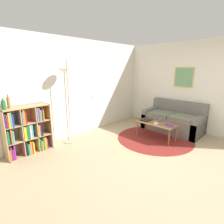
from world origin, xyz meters
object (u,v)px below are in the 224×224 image
object	(u,v)px
couch	(173,121)
bottle_left	(3,105)
laptop	(146,120)
cup	(160,120)
floor_lamp	(65,81)
bowl	(156,124)
bottle_middle	(9,103)
coffee_table	(156,125)
bookshelf	(27,131)

from	to	relation	value
couch	bottle_left	size ratio (longest dim) A/B	7.48
laptop	cup	world-z (taller)	cup
floor_lamp	couch	xyz separation A→B (m)	(2.68, -1.52, -1.26)
bowl	bottle_middle	xyz separation A→B (m)	(-2.83, 1.69, 0.72)
coffee_table	bottle_middle	size ratio (longest dim) A/B	3.60
bottle_left	couch	bearing A→B (deg)	-21.99
bookshelf	coffee_table	world-z (taller)	bookshelf
laptop	bottle_left	xyz separation A→B (m)	(-3.08, 1.25, 0.70)
floor_lamp	bottle_left	world-z (taller)	floor_lamp
couch	bottle_middle	bearing A→B (deg)	156.79
bowl	bookshelf	bearing A→B (deg)	147.23
floor_lamp	laptop	world-z (taller)	floor_lamp
bookshelf	bottle_left	xyz separation A→B (m)	(-0.36, -0.03, 0.64)
couch	laptop	world-z (taller)	couch
bookshelf	bowl	distance (m)	3.06
bookshelf	coffee_table	distance (m)	3.14
laptop	coffee_table	bearing A→B (deg)	-93.88
floor_lamp	laptop	bearing A→B (deg)	-33.11
laptop	bottle_left	bearing A→B (deg)	157.99
laptop	cup	bearing A→B (deg)	-68.26
coffee_table	floor_lamp	bearing A→B (deg)	139.72
bottle_middle	coffee_table	bearing A→B (deg)	-28.86
bottle_middle	bottle_left	bearing A→B (deg)	-152.87
coffee_table	bottle_middle	bearing A→B (deg)	151.14
couch	laptop	bearing A→B (deg)	158.09
laptop	bottle_left	world-z (taller)	bottle_left
floor_lamp	bottle_middle	xyz separation A→B (m)	(-1.20, 0.14, -0.38)
bookshelf	bottle_left	world-z (taller)	bottle_left
couch	laptop	size ratio (longest dim) A/B	4.94
coffee_table	cup	xyz separation A→B (m)	(0.16, -0.01, 0.09)
coffee_table	laptop	bearing A→B (deg)	86.12
bowl	bottle_left	distance (m)	3.43
floor_lamp	coffee_table	distance (m)	2.58
floor_lamp	bowl	bearing A→B (deg)	-43.39
couch	cup	distance (m)	0.79
floor_lamp	couch	world-z (taller)	floor_lamp
laptop	bookshelf	bearing A→B (deg)	154.93
coffee_table	bowl	bearing A→B (deg)	-154.14
couch	bowl	xyz separation A→B (m)	(-1.05, -0.02, 0.16)
floor_lamp	coffee_table	size ratio (longest dim) A/B	1.81
floor_lamp	bottle_left	size ratio (longest dim) A/B	8.31
coffee_table	cup	world-z (taller)	cup
bookshelf	laptop	distance (m)	3.00
couch	bottle_middle	distance (m)	4.31
floor_lamp	bowl	distance (m)	2.50
coffee_table	bottle_middle	distance (m)	3.46
bottle_left	bottle_middle	size ratio (longest dim) A/B	0.79
floor_lamp	coffee_table	bearing A→B (deg)	-40.28
bookshelf	floor_lamp	world-z (taller)	floor_lamp
floor_lamp	bottle_middle	size ratio (longest dim) A/B	6.53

